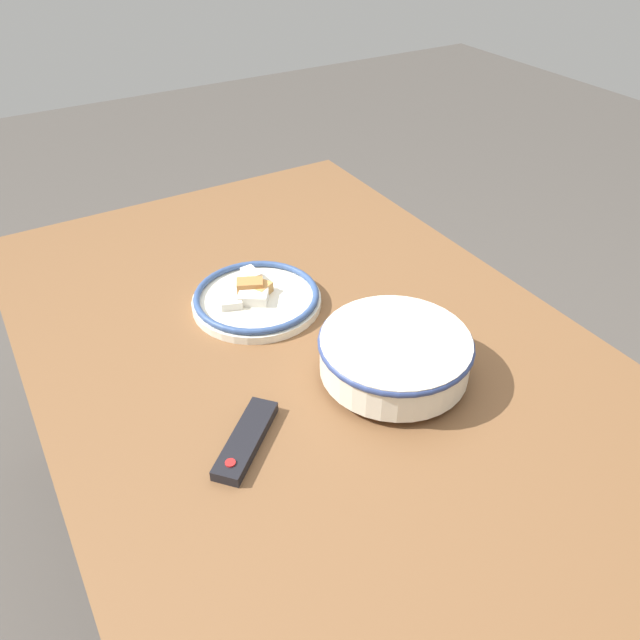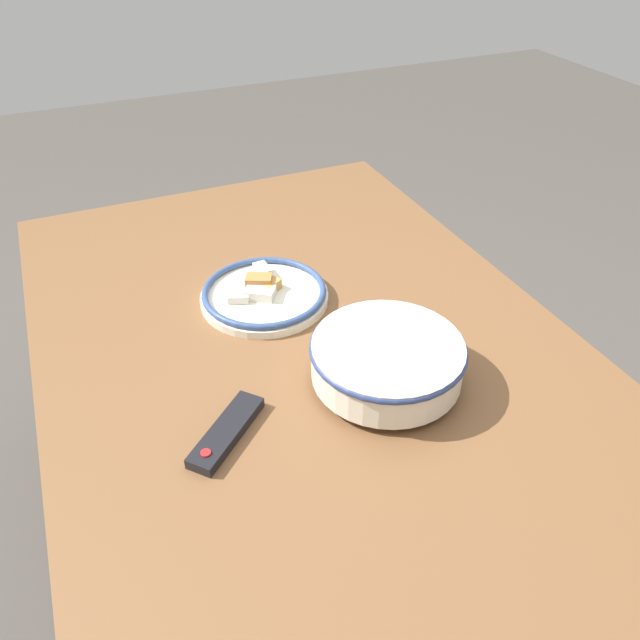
% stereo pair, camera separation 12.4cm
% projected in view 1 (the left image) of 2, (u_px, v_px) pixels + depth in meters
% --- Properties ---
extents(ground_plane, '(8.00, 8.00, 0.00)m').
position_uv_depth(ground_plane, '(307.00, 539.00, 1.69)').
color(ground_plane, '#4C4742').
extents(dining_table, '(1.51, 1.04, 0.70)m').
position_uv_depth(dining_table, '(304.00, 362.00, 1.31)').
color(dining_table, brown).
rests_on(dining_table, ground_plane).
extents(noodle_bowl, '(0.28, 0.28, 0.09)m').
position_uv_depth(noodle_bowl, '(395.00, 354.00, 1.15)').
color(noodle_bowl, silver).
rests_on(noodle_bowl, dining_table).
extents(food_plate, '(0.28, 0.28, 0.05)m').
position_uv_depth(food_plate, '(256.00, 298.00, 1.35)').
color(food_plate, silver).
rests_on(food_plate, dining_table).
extents(tv_remote, '(0.15, 0.16, 0.02)m').
position_uv_depth(tv_remote, '(246.00, 440.00, 1.03)').
color(tv_remote, black).
rests_on(tv_remote, dining_table).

